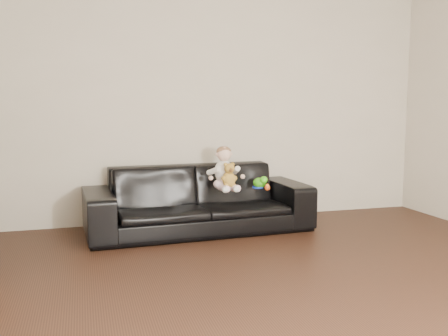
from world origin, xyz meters
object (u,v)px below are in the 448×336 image
object	(u,v)px
teddy_bear	(229,175)
toy_blue_disc	(258,187)
sofa	(198,199)
toy_rattle	(267,188)
toy_green	(259,183)
baby	(224,171)

from	to	relation	value
teddy_bear	toy_blue_disc	bearing A→B (deg)	6.06
sofa	teddy_bear	bearing A→B (deg)	-48.44
sofa	teddy_bear	world-z (taller)	teddy_bear
toy_rattle	toy_green	bearing A→B (deg)	95.89
baby	teddy_bear	bearing A→B (deg)	-99.97
baby	toy_blue_disc	xyz separation A→B (m)	(0.36, 0.02, -0.19)
baby	sofa	bearing A→B (deg)	139.15
sofa	toy_green	distance (m)	0.65
sofa	toy_blue_disc	xyz separation A→B (m)	(0.60, -0.10, 0.11)
teddy_bear	toy_blue_disc	distance (m)	0.42
toy_rattle	toy_blue_disc	size ratio (longest dim) A/B	0.51
teddy_bear	sofa	bearing A→B (deg)	117.03
toy_green	teddy_bear	bearing A→B (deg)	-157.39
toy_rattle	toy_blue_disc	xyz separation A→B (m)	(-0.04, 0.18, -0.02)
baby	toy_rattle	size ratio (longest dim) A/B	7.47
baby	toy_green	xyz separation A→B (m)	(0.38, 0.02, -0.14)
baby	toy_green	bearing A→B (deg)	-11.15
toy_rattle	toy_blue_disc	distance (m)	0.18
sofa	teddy_bear	xyz separation A→B (m)	(0.25, -0.25, 0.27)
toy_green	toy_blue_disc	size ratio (longest dim) A/B	1.35
teddy_bear	toy_green	xyz separation A→B (m)	(0.37, 0.15, -0.11)
baby	toy_rattle	xyz separation A→B (m)	(0.40, -0.16, -0.16)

